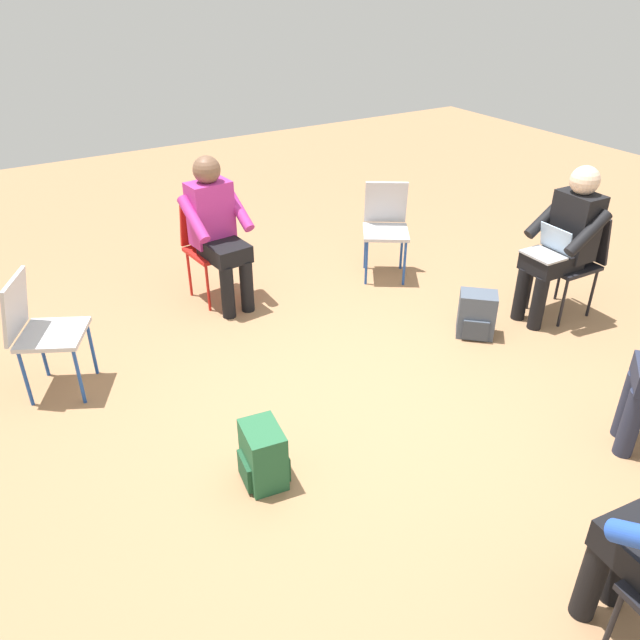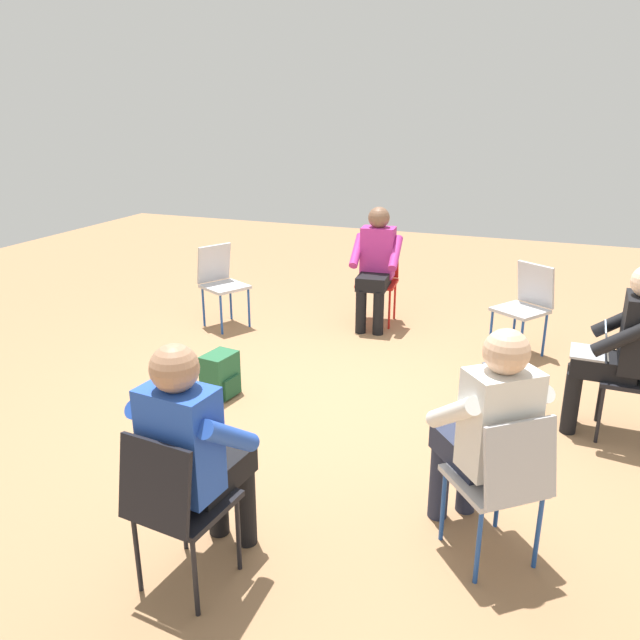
{
  "view_description": "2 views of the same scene",
  "coord_description": "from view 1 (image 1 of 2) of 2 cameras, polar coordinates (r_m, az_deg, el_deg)",
  "views": [
    {
      "loc": [
        -2.67,
        1.97,
        2.56
      ],
      "look_at": [
        -0.09,
        0.4,
        0.8
      ],
      "focal_mm": 35.0,
      "sensor_mm": 36.0,
      "label": 1
    },
    {
      "loc": [
        -4.23,
        -1.5,
        2.21
      ],
      "look_at": [
        0.15,
        0.2,
        0.59
      ],
      "focal_mm": 35.0,
      "sensor_mm": 36.0,
      "label": 2
    }
  ],
  "objects": [
    {
      "name": "person_with_laptop",
      "position": [
        5.23,
        21.44,
        7.06
      ],
      "size": [
        0.5,
        0.53,
        1.24
      ],
      "rotation": [
        0.0,
        0.0,
        -0.03
      ],
      "color": "black",
      "rests_on": "ground"
    },
    {
      "name": "backpack_near_laptop_user",
      "position": [
        3.56,
        -5.19,
        -12.43
      ],
      "size": [
        0.31,
        0.28,
        0.36
      ],
      "rotation": [
        0.0,
        0.0,
        3.0
      ],
      "color": "#235B38",
      "rests_on": "ground"
    },
    {
      "name": "chair_northeast",
      "position": [
        4.43,
        -24.28,
        -0.57
      ],
      "size": [
        0.55,
        0.57,
        0.85
      ],
      "rotation": [
        0.0,
        0.0,
        2.66
      ],
      "color": "#B7B7BC",
      "rests_on": "ground"
    },
    {
      "name": "person_in_magenta",
      "position": [
        5.16,
        -9.41,
        8.51
      ],
      "size": [
        0.54,
        0.52,
        1.24
      ],
      "rotation": [
        0.0,
        0.0,
        1.66
      ],
      "color": "black",
      "rests_on": "ground"
    },
    {
      "name": "chair_southeast",
      "position": [
        5.72,
        6.02,
        8.82
      ],
      "size": [
        0.58,
        0.57,
        0.85
      ],
      "rotation": [
        0.0,
        0.0,
        0.99
      ],
      "color": "#B7B7BC",
      "rests_on": "ground"
    },
    {
      "name": "chair_south",
      "position": [
        5.42,
        22.23,
        5.44
      ],
      "size": [
        0.41,
        0.45,
        0.85
      ],
      "rotation": [
        0.0,
        0.0,
        -0.03
      ],
      "color": "black",
      "rests_on": "ground"
    },
    {
      "name": "backpack_by_empty_chair",
      "position": [
        4.98,
        14.09,
        0.28
      ],
      "size": [
        0.34,
        0.34,
        0.36
      ],
      "rotation": [
        0.0,
        0.0,
        0.83
      ],
      "color": "#475160",
      "rests_on": "ground"
    },
    {
      "name": "ground_plane",
      "position": [
        4.2,
        4.04,
        -7.55
      ],
      "size": [
        14.0,
        14.0,
        0.0
      ],
      "primitive_type": "plane",
      "color": "#99704C"
    },
    {
      "name": "chair_east",
      "position": [
        5.37,
        -10.08,
        7.06
      ],
      "size": [
        0.47,
        0.44,
        0.85
      ],
      "rotation": [
        0.0,
        0.0,
        1.66
      ],
      "color": "red",
      "rests_on": "ground"
    }
  ]
}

